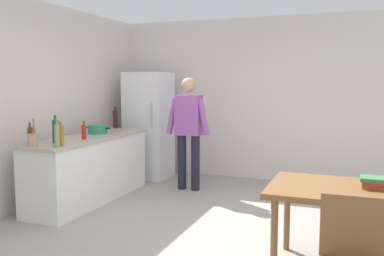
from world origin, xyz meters
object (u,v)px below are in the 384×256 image
(utensil_jar, at_px, (33,139))
(bottle_sauce_red, at_px, (84,132))
(bottle_vinegar_tall, at_px, (57,135))
(person, at_px, (189,126))
(book_stack, at_px, (376,182))
(dining_table, at_px, (354,197))
(cooking_pot, at_px, (98,129))
(bottle_beer_brown, at_px, (30,135))
(refrigerator, at_px, (149,125))
(bottle_oil_amber, at_px, (61,136))
(bottle_wine_green, at_px, (56,131))
(bottle_wine_dark, at_px, (115,119))

(utensil_jar, distance_m, bottle_sauce_red, 0.72)
(bottle_vinegar_tall, bearing_deg, person, 67.96)
(person, height_order, book_stack, person)
(dining_table, relative_size, bottle_vinegar_tall, 4.37)
(cooking_pot, distance_m, bottle_beer_brown, 1.18)
(utensil_jar, height_order, bottle_sauce_red, utensil_jar)
(bottle_beer_brown, bearing_deg, refrigerator, 82.68)
(dining_table, bearing_deg, bottle_oil_amber, 175.56)
(bottle_beer_brown, bearing_deg, bottle_wine_green, 35.37)
(bottle_wine_dark, height_order, bottle_oil_amber, bottle_wine_dark)
(bottle_beer_brown, height_order, book_stack, bottle_beer_brown)
(refrigerator, xyz_separation_m, bottle_beer_brown, (-0.32, -2.47, 0.11))
(utensil_jar, bearing_deg, bottle_vinegar_tall, 5.90)
(refrigerator, relative_size, cooking_pot, 4.50)
(bottle_wine_dark, height_order, bottle_sauce_red, bottle_wine_dark)
(bottle_wine_dark, height_order, bottle_vinegar_tall, bottle_wine_dark)
(dining_table, bearing_deg, utensil_jar, 178.06)
(refrigerator, xyz_separation_m, utensil_jar, (-0.17, -2.58, 0.08))
(utensil_jar, xyz_separation_m, bottle_wine_dark, (-0.13, 2.00, 0.07))
(bottle_wine_dark, xyz_separation_m, book_stack, (3.77, -2.05, -0.24))
(bottle_wine_green, bearing_deg, utensil_jar, -108.24)
(person, distance_m, bottle_oil_amber, 2.07)
(dining_table, height_order, bottle_beer_brown, bottle_beer_brown)
(bottle_beer_brown, distance_m, bottle_sauce_red, 0.68)
(bottle_wine_green, bearing_deg, book_stack, -5.34)
(person, bearing_deg, bottle_wine_green, -120.52)
(bottle_oil_amber, bearing_deg, person, 66.33)
(book_stack, bearing_deg, utensil_jar, 179.21)
(bottle_vinegar_tall, relative_size, bottle_sauce_red, 1.33)
(person, xyz_separation_m, book_stack, (2.51, -2.08, -0.18))
(cooking_pot, bearing_deg, book_stack, -20.20)
(cooking_pot, height_order, bottle_wine_dark, bottle_wine_dark)
(cooking_pot, bearing_deg, bottle_wine_dark, 101.54)
(refrigerator, distance_m, cooking_pot, 1.31)
(refrigerator, bearing_deg, dining_table, -39.29)
(refrigerator, bearing_deg, bottle_wine_green, -92.01)
(refrigerator, bearing_deg, person, -30.23)
(cooking_pot, height_order, bottle_oil_amber, bottle_oil_amber)
(refrigerator, bearing_deg, bottle_wine_dark, -117.81)
(utensil_jar, relative_size, bottle_oil_amber, 1.14)
(utensil_jar, bearing_deg, bottle_beer_brown, 142.02)
(bottle_beer_brown, height_order, bottle_oil_amber, bottle_oil_amber)
(utensil_jar, xyz_separation_m, bottle_sauce_red, (0.20, 0.70, 0.02))
(bottle_vinegar_tall, xyz_separation_m, book_stack, (3.32, -0.08, -0.23))
(dining_table, distance_m, utensil_jar, 3.49)
(utensil_jar, bearing_deg, dining_table, -1.94)
(person, bearing_deg, bottle_beer_brown, -123.48)
(person, bearing_deg, bottle_sauce_red, -124.68)
(refrigerator, relative_size, bottle_wine_green, 5.29)
(bottle_wine_green, bearing_deg, refrigerator, 87.99)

